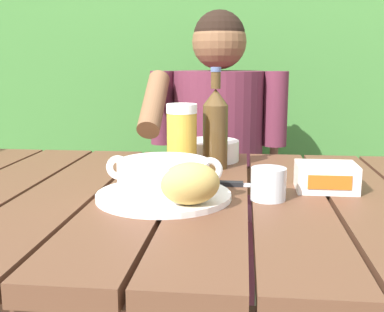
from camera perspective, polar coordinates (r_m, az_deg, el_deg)
dining_table at (r=1.06m, az=2.30°, el=-9.10°), size 1.44×0.91×0.78m
hedge_backdrop at (r=2.57m, az=11.21°, el=13.60°), size 3.68×0.98×2.41m
chair_near_diner at (r=1.98m, az=3.25°, el=-6.34°), size 0.48×0.47×0.91m
person_eating at (r=1.73m, az=2.91°, el=0.02°), size 0.48×0.47×1.23m
serving_plate at (r=1.00m, az=-3.35°, el=-4.67°), size 0.28×0.28×0.01m
soup_bowl at (r=0.98m, az=-3.38°, el=-2.35°), size 0.24×0.19×0.08m
bread_roll at (r=0.90m, az=-0.22°, el=-3.24°), size 0.13×0.11×0.08m
beer_glass at (r=1.21m, az=-1.20°, el=2.09°), size 0.08×0.08×0.17m
beer_bottle at (r=1.26m, az=2.76°, el=3.43°), size 0.06×0.06×0.26m
water_glass_small at (r=0.99m, az=8.96°, el=-3.24°), size 0.07×0.07×0.07m
butter_tub at (r=1.09m, az=15.47°, el=-2.40°), size 0.13×0.10×0.06m
table_knife at (r=1.09m, az=5.90°, el=-3.35°), size 0.15×0.02×0.01m
diner_bowl at (r=1.37m, az=2.23°, el=0.66°), size 0.16×0.16×0.06m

